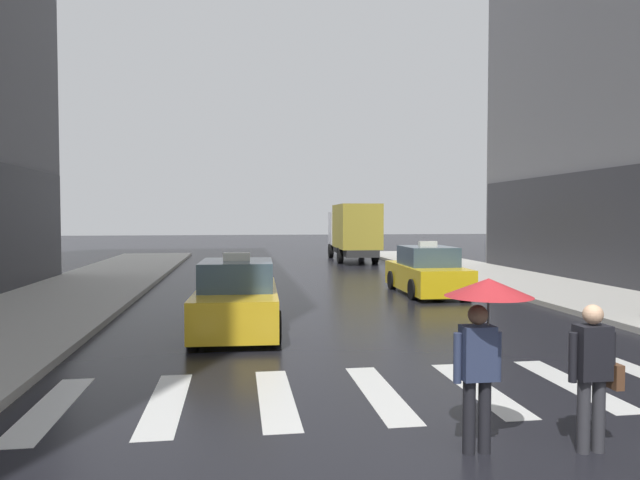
% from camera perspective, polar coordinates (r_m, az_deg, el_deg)
% --- Properties ---
extents(crosswalk_markings, '(11.30, 2.80, 0.01)m').
position_cam_1_polar(crosswalk_markings, '(8.97, 10.96, -14.62)').
color(crosswalk_markings, silver).
rests_on(crosswalk_markings, ground).
extents(taxi_lead, '(2.07, 4.60, 1.80)m').
position_cam_1_polar(taxi_lead, '(13.25, -8.34, -5.91)').
color(taxi_lead, gold).
rests_on(taxi_lead, ground).
extents(taxi_second, '(2.01, 4.58, 1.80)m').
position_cam_1_polar(taxi_second, '(19.68, 10.69, -3.24)').
color(taxi_second, yellow).
rests_on(taxi_second, ground).
extents(box_truck, '(2.57, 7.63, 3.35)m').
position_cam_1_polar(box_truck, '(33.61, 3.39, 1.00)').
color(box_truck, '#2D2D2D').
rests_on(box_truck, ground).
extents(pedestrian_with_umbrella, '(0.96, 0.96, 1.94)m').
position_cam_1_polar(pedestrian_with_umbrella, '(6.53, 16.22, -7.43)').
color(pedestrian_with_umbrella, black).
rests_on(pedestrian_with_umbrella, ground).
extents(pedestrian_with_handbag, '(0.61, 0.24, 1.65)m').
position_cam_1_polar(pedestrian_with_handbag, '(7.09, 25.77, -11.59)').
color(pedestrian_with_handbag, '#333338').
rests_on(pedestrian_with_handbag, ground).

